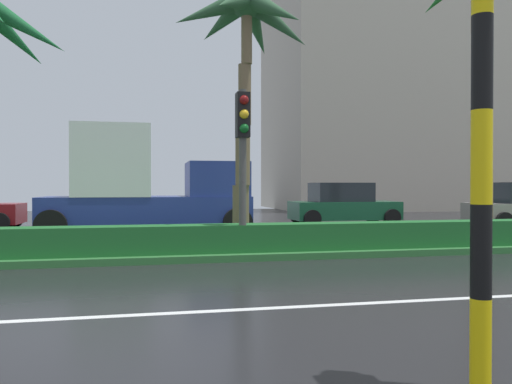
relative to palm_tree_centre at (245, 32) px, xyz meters
The scene contains 7 objects.
palm_tree_centre is the anchor object (origin of this frame).
palm_tree_centre_right 6.94m from the palm_tree_centre, ahead, with size 3.90×3.88×8.20m.
traffic_signal_median_right 3.07m from the palm_tree_centre, 102.99° to the right, with size 0.28×0.43×3.51m.
traffic_signal_foreground 8.89m from the palm_tree_centre, 88.50° to the right, with size 0.28×0.43×4.36m.
box_truck_lead 6.31m from the palm_tree_centre, 118.29° to the left, with size 6.40×2.64×3.46m.
car_in_traffic_third 10.16m from the palm_tree_centre, 53.54° to the left, with size 4.30×2.02×1.72m.
building_far_right 27.46m from the palm_tree_centre, 51.52° to the left, with size 21.43×10.67×15.15m.
Camera 1 is at (4.06, -4.42, 1.60)m, focal length 35.71 mm.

